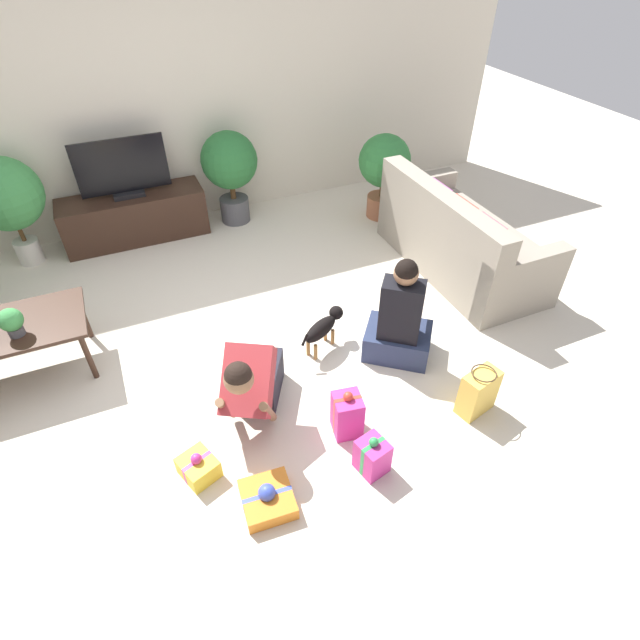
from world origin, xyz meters
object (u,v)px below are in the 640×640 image
Objects in this scene: person_kneeling at (252,381)px; tv_console at (135,217)px; person_sitting at (400,323)px; gift_bag_a at (478,392)px; tv at (123,172)px; potted_plant_corner_right at (384,167)px; potted_plant_back_left at (5,197)px; sofa_right at (458,241)px; gift_box_d at (198,467)px; dog at (324,327)px; potted_plant_back_right at (230,166)px; gift_box_c at (347,414)px; gift_box_b at (372,456)px; coffee_table at (12,332)px; tabletop_plant at (11,321)px; gift_box_a at (268,498)px.

tv_console is at bearing 127.68° from person_kneeling.
person_sitting is 0.79m from gift_bag_a.
tv is 0.96× the size of person_sitting.
potted_plant_corner_right is 3.04m from gift_bag_a.
person_kneeling is at bearing -62.14° from potted_plant_back_left.
person_kneeling is at bearing 112.32° from sofa_right.
potted_plant_corner_right reaches higher than gift_box_d.
dog is (1.16, -2.46, -0.03)m from tv_console.
potted_plant_back_right is (-1.76, 1.86, 0.34)m from sofa_right.
person_sitting is 1.84m from gift_box_d.
potted_plant_back_left reaches higher than person_kneeling.
tv is 2.32× the size of gift_box_c.
potted_plant_corner_right is (-0.15, 1.28, 0.29)m from sofa_right.
potted_plant_back_right is (1.10, -0.05, 0.41)m from tv_console.
potted_plant_back_left is (-3.81, 0.58, 0.13)m from potted_plant_corner_right.
potted_plant_back_left is 4.21m from gift_box_b.
coffee_table is at bearing 88.42° from sofa_right.
person_sitting reaches higher than gift_bag_a.
tv and potted_plant_back_left have the same top height.
potted_plant_back_left is (-1.10, -0.05, 0.48)m from tv_console.
potted_plant_back_left reaches higher than dog.
tabletop_plant is at bearing 175.21° from person_kneeling.
tv is 4.05m from gift_bag_a.
tv is 1.13× the size of person_kneeling.
gift_box_b is 1.40× the size of tabletop_plant.
tv reaches higher than gift_box_b.
gift_box_d is (-1.25, -0.80, -0.14)m from dog.
gift_box_a is (-1.42, -0.85, -0.28)m from person_sitting.
potted_plant_back_right is at bearing 160.20° from potted_plant_corner_right.
potted_plant_corner_right is 3.88m from gift_box_d.
potted_plant_back_left is 3.43m from gift_box_d.
potted_plant_corner_right reaches higher than gift_bag_a.
tv is 0.82× the size of potted_plant_back_left.
tv_console is 1.58× the size of person_sitting.
tv is at bearing 58.58° from coffee_table.
tabletop_plant is at bearing 47.48° from dog.
tabletop_plant is (-1.29, 1.72, 0.54)m from gift_box_a.
gift_box_a is at bearing -48.10° from gift_box_d.
potted_plant_corner_right is at bearing -13.09° from tv_console.
tabletop_plant is (-2.00, 1.75, 0.47)m from gift_box_b.
potted_plant_back_right is at bearing 0.00° from potted_plant_back_left.
sofa_right is 2.59m from potted_plant_back_right.
person_sitting reaches higher than gift_box_b.
potted_plant_back_right reaches higher than gift_box_b.
gift_bag_a is (1.65, 0.11, 0.13)m from gift_box_a.
potted_plant_back_left is 3.77× the size of gift_box_d.
gift_box_a is at bearing -103.22° from potted_plant_back_right.
gift_box_d is at bearing -91.51° from tv_console.
person_kneeling is (-2.30, -2.28, -0.27)m from potted_plant_corner_right.
potted_plant_back_right is at bearing 76.78° from gift_box_a.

